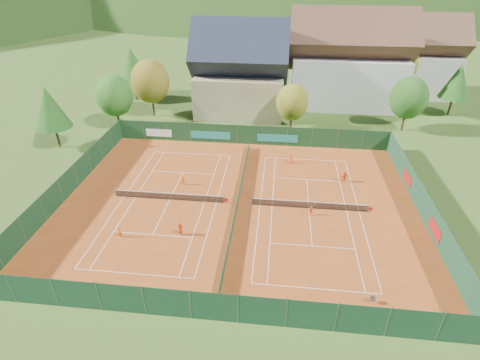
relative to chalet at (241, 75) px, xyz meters
name	(u,v)px	position (x,y,z in m)	size (l,w,h in m)	color
ground	(238,204)	(3.00, -30.00, -6.64)	(600.00, 600.00, 0.00)	#345219
clay_pad	(238,204)	(3.00, -30.00, -6.62)	(40.00, 32.00, 0.01)	#9D4217
court_markings_left	(170,200)	(-5.00, -30.00, -6.61)	(11.03, 23.83, 0.00)	white
court_markings_right	(309,208)	(11.00, -30.00, -6.61)	(11.03, 23.83, 0.00)	white
tennis_net_left	(171,196)	(-4.85, -30.00, -6.12)	(13.30, 0.10, 1.02)	#59595B
tennis_net_right	(311,205)	(11.15, -30.00, -6.12)	(13.30, 0.10, 1.02)	#59595B
court_divider	(238,200)	(3.00, -30.00, -6.12)	(0.03, 28.80, 1.00)	#163C23
fence_north	(247,135)	(2.54, -14.01, -5.16)	(40.00, 0.10, 3.00)	#15391C
fence_south	(214,307)	(3.00, -46.00, -5.12)	(40.00, 0.04, 3.00)	#13351E
fence_west	(68,183)	(-17.00, -30.00, -5.12)	(0.04, 32.00, 3.00)	#13361C
fence_east	(423,204)	(23.00, -29.95, -5.14)	(0.09, 32.00, 3.00)	#163D24
chalet	(241,75)	(0.00, 0.00, 0.00)	(16.20, 12.00, 16.00)	#C1B388
hotel_block_a	(348,65)	(19.00, 6.00, 0.76)	(21.60, 11.00, 17.25)	silver
hotel_block_b	(414,61)	(33.00, 14.00, -0.01)	(17.28, 10.00, 15.50)	silver
tree_west_front	(114,96)	(-19.00, -10.00, -1.23)	(5.72, 5.72, 8.69)	#463019
tree_west_mid	(150,82)	(-15.00, -4.00, -0.56)	(6.44, 6.44, 9.78)	#472A19
tree_west_back	(132,65)	(-21.00, 4.00, 0.11)	(5.60, 5.60, 10.00)	#482919
tree_center	(292,102)	(9.00, -8.00, -1.91)	(5.01, 5.01, 7.60)	#442C18
tree_east_front	(409,98)	(27.00, -6.00, -1.23)	(5.72, 5.72, 8.69)	#422F17
tree_east_mid	(458,81)	(37.00, 2.00, -0.56)	(5.04, 5.04, 9.00)	#422A17
tree_west_side	(50,108)	(-25.00, -18.00, -0.56)	(5.04, 5.04, 9.00)	#4B351B
tree_east_back	(398,64)	(29.00, 10.00, 0.12)	(7.15, 7.15, 10.86)	#422F17
mountain_backdrop	(317,64)	(31.54, 203.48, -46.26)	(820.00, 530.00, 242.00)	#1A3210
ball_hopper	(373,299)	(15.40, -42.98, -6.07)	(0.34, 0.34, 0.80)	slate
loose_ball_0	(120,232)	(-8.37, -36.46, -6.59)	(0.07, 0.07, 0.07)	#CCD833
loose_ball_1	(252,256)	(5.27, -38.50, -6.59)	(0.07, 0.07, 0.07)	#CCD833
loose_ball_2	(270,187)	(6.51, -25.87, -6.59)	(0.07, 0.07, 0.07)	#CCD833
loose_ball_3	(212,178)	(-0.96, -24.59, -6.59)	(0.07, 0.07, 0.07)	#CCD833
player_left_near	(120,232)	(-8.03, -37.15, -5.98)	(0.47, 0.31, 1.29)	#EB5C14
player_left_mid	(180,230)	(-2.13, -36.21, -5.88)	(0.72, 0.56, 1.49)	#EA5714
player_left_far	(183,180)	(-4.19, -26.54, -5.97)	(0.85, 0.49, 1.32)	#E55814
player_right_near	(311,211)	(11.10, -31.29, -6.02)	(0.70, 0.29, 1.20)	#FC5F16
player_right_far_a	(291,159)	(9.00, -19.42, -5.98)	(0.63, 0.41, 1.29)	#F35015
player_right_far_b	(345,177)	(15.62, -23.71, -5.88)	(1.39, 0.44, 1.49)	#FF4E16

